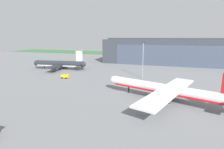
{
  "coord_description": "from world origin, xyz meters",
  "views": [
    {
      "loc": [
        17.33,
        -67.52,
        22.18
      ],
      "look_at": [
        -9.59,
        13.72,
        3.82
      ],
      "focal_mm": 28.16,
      "sensor_mm": 36.0,
      "label": 1
    }
  ],
  "objects": [
    {
      "name": "ground_plane",
      "position": [
        0.0,
        0.0,
        0.0
      ],
      "size": [
        440.0,
        440.0,
        0.0
      ],
      "primitive_type": "plane",
      "color": "slate"
    },
    {
      "name": "baggage_tug",
      "position": [
        -36.59,
        13.39,
        1.18
      ],
      "size": [
        4.3,
        2.94,
        2.26
      ],
      "color": "yellow",
      "rests_on": "ground_plane"
    },
    {
      "name": "maintenance_hangar",
      "position": [
        14.86,
        90.75,
        10.2
      ],
      "size": [
        105.32,
        36.28,
        21.32
      ],
      "color": "#383D47",
      "rests_on": "ground_plane"
    },
    {
      "name": "grass_field_strip",
      "position": [
        0.0,
        168.41,
        0.04
      ],
      "size": [
        440.0,
        56.0,
        0.08
      ],
      "primitive_type": "cube",
      "color": "#3A703E",
      "rests_on": "ground_plane"
    },
    {
      "name": "apron_light_mast",
      "position": [
        3.44,
        27.61,
        11.55
      ],
      "size": [
        2.4,
        0.5,
        19.79
      ],
      "color": "#99999E",
      "rests_on": "ground_plane"
    },
    {
      "name": "airliner_far_left",
      "position": [
        -55.36,
        35.59,
        3.77
      ],
      "size": [
        38.09,
        30.97,
        13.1
      ],
      "color": "#282B33",
      "rests_on": "ground_plane"
    },
    {
      "name": "airliner_near_left",
      "position": [
        17.09,
        -5.76,
        4.13
      ],
      "size": [
        45.91,
        41.07,
        12.12
      ],
      "color": "silver",
      "rests_on": "ground_plane"
    }
  ]
}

